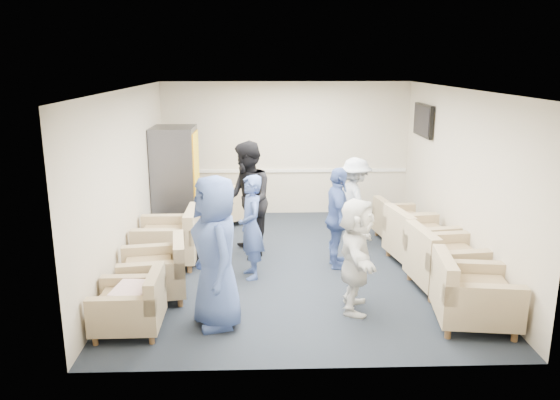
{
  "coord_description": "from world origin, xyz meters",
  "views": [
    {
      "loc": [
        -0.49,
        -8.03,
        3.1
      ],
      "look_at": [
        -0.22,
        0.2,
        0.99
      ],
      "focal_mm": 35.0,
      "sensor_mm": 36.0,
      "label": 1
    }
  ],
  "objects_px": {
    "armchair_left_far": "(172,241)",
    "person_back_right": "(355,201)",
    "armchair_corner": "(222,207)",
    "person_mid_left": "(251,227)",
    "armchair_left_near": "(133,307)",
    "person_mid_right": "(337,218)",
    "vending_machine": "(176,179)",
    "armchair_right_midnear": "(443,263)",
    "armchair_left_mid": "(157,273)",
    "armchair_right_near": "(470,296)",
    "armchair_right_far": "(398,223)",
    "person_front_left": "(216,252)",
    "armchair_right_midfar": "(417,240)",
    "person_back_left": "(247,200)",
    "person_front_right": "(356,255)"
  },
  "relations": [
    {
      "from": "armchair_corner",
      "to": "person_mid_right",
      "type": "distance_m",
      "value": 3.07
    },
    {
      "from": "vending_machine",
      "to": "person_back_left",
      "type": "distance_m",
      "value": 2.03
    },
    {
      "from": "armchair_left_far",
      "to": "person_front_right",
      "type": "xyz_separation_m",
      "value": [
        2.59,
        -1.72,
        0.36
      ]
    },
    {
      "from": "vending_machine",
      "to": "person_mid_right",
      "type": "distance_m",
      "value": 3.43
    },
    {
      "from": "armchair_left_near",
      "to": "armchair_right_midfar",
      "type": "height_order",
      "value": "armchair_right_midfar"
    },
    {
      "from": "person_mid_left",
      "to": "armchair_right_far",
      "type": "bearing_deg",
      "value": 108.22
    },
    {
      "from": "person_front_left",
      "to": "person_mid_right",
      "type": "bearing_deg",
      "value": 118.19
    },
    {
      "from": "armchair_left_near",
      "to": "person_mid_right",
      "type": "height_order",
      "value": "person_mid_right"
    },
    {
      "from": "armchair_left_near",
      "to": "person_mid_left",
      "type": "bearing_deg",
      "value": 139.24
    },
    {
      "from": "armchair_left_mid",
      "to": "armchair_right_far",
      "type": "height_order",
      "value": "armchair_left_mid"
    },
    {
      "from": "armchair_left_mid",
      "to": "person_back_left",
      "type": "relative_size",
      "value": 0.52
    },
    {
      "from": "armchair_corner",
      "to": "person_mid_left",
      "type": "bearing_deg",
      "value": 67.83
    },
    {
      "from": "armchair_left_mid",
      "to": "vending_machine",
      "type": "relative_size",
      "value": 0.5
    },
    {
      "from": "person_mid_right",
      "to": "armchair_left_far",
      "type": "bearing_deg",
      "value": 84.36
    },
    {
      "from": "person_back_right",
      "to": "armchair_left_far",
      "type": "bearing_deg",
      "value": 87.81
    },
    {
      "from": "armchair_right_midnear",
      "to": "person_back_left",
      "type": "bearing_deg",
      "value": 56.0
    },
    {
      "from": "armchair_left_far",
      "to": "person_back_right",
      "type": "relative_size",
      "value": 0.62
    },
    {
      "from": "armchair_right_midfar",
      "to": "person_back_right",
      "type": "xyz_separation_m",
      "value": [
        -0.83,
        0.99,
        0.39
      ]
    },
    {
      "from": "armchair_right_midnear",
      "to": "person_front_right",
      "type": "bearing_deg",
      "value": 108.48
    },
    {
      "from": "armchair_left_near",
      "to": "vending_machine",
      "type": "distance_m",
      "value": 4.09
    },
    {
      "from": "person_front_left",
      "to": "person_mid_left",
      "type": "height_order",
      "value": "person_front_left"
    },
    {
      "from": "armchair_left_far",
      "to": "armchair_corner",
      "type": "height_order",
      "value": "armchair_left_far"
    },
    {
      "from": "armchair_right_near",
      "to": "vending_machine",
      "type": "distance_m",
      "value": 5.74
    },
    {
      "from": "armchair_right_near",
      "to": "armchair_corner",
      "type": "height_order",
      "value": "armchair_right_near"
    },
    {
      "from": "armchair_right_far",
      "to": "armchair_left_mid",
      "type": "bearing_deg",
      "value": 112.74
    },
    {
      "from": "person_front_left",
      "to": "person_back_left",
      "type": "xyz_separation_m",
      "value": [
        0.31,
        2.39,
        0.02
      ]
    },
    {
      "from": "armchair_right_near",
      "to": "person_back_right",
      "type": "distance_m",
      "value": 3.23
    },
    {
      "from": "person_front_left",
      "to": "person_front_right",
      "type": "height_order",
      "value": "person_front_left"
    },
    {
      "from": "person_front_left",
      "to": "person_mid_right",
      "type": "distance_m",
      "value": 2.5
    },
    {
      "from": "armchair_right_midnear",
      "to": "armchair_corner",
      "type": "height_order",
      "value": "armchair_right_midnear"
    },
    {
      "from": "armchair_corner",
      "to": "person_mid_right",
      "type": "height_order",
      "value": "person_mid_right"
    },
    {
      "from": "armchair_right_near",
      "to": "person_back_left",
      "type": "relative_size",
      "value": 0.55
    },
    {
      "from": "armchair_right_midnear",
      "to": "armchair_corner",
      "type": "distance_m",
      "value": 4.61
    },
    {
      "from": "person_front_left",
      "to": "person_mid_right",
      "type": "xyz_separation_m",
      "value": [
        1.69,
        1.84,
        -0.14
      ]
    },
    {
      "from": "armchair_right_midfar",
      "to": "armchair_corner",
      "type": "xyz_separation_m",
      "value": [
        -3.21,
        2.2,
        -0.03
      ]
    },
    {
      "from": "armchair_left_near",
      "to": "person_back_right",
      "type": "relative_size",
      "value": 0.52
    },
    {
      "from": "armchair_right_far",
      "to": "person_back_right",
      "type": "relative_size",
      "value": 0.59
    },
    {
      "from": "armchair_right_midnear",
      "to": "armchair_left_mid",
      "type": "bearing_deg",
      "value": 85.91
    },
    {
      "from": "armchair_right_far",
      "to": "armchair_corner",
      "type": "height_order",
      "value": "armchair_corner"
    },
    {
      "from": "armchair_right_midnear",
      "to": "armchair_right_midfar",
      "type": "height_order",
      "value": "armchair_right_midnear"
    },
    {
      "from": "armchair_left_near",
      "to": "person_mid_right",
      "type": "distance_m",
      "value": 3.35
    },
    {
      "from": "armchair_right_near",
      "to": "vending_machine",
      "type": "height_order",
      "value": "vending_machine"
    },
    {
      "from": "armchair_corner",
      "to": "vending_machine",
      "type": "height_order",
      "value": "vending_machine"
    },
    {
      "from": "armchair_left_mid",
      "to": "armchair_right_near",
      "type": "xyz_separation_m",
      "value": [
        3.88,
        -0.92,
        0.02
      ]
    },
    {
      "from": "armchair_left_near",
      "to": "person_mid_left",
      "type": "relative_size",
      "value": 0.51
    },
    {
      "from": "armchair_left_mid",
      "to": "person_front_right",
      "type": "height_order",
      "value": "person_front_right"
    },
    {
      "from": "armchair_right_near",
      "to": "person_front_right",
      "type": "relative_size",
      "value": 0.69
    },
    {
      "from": "person_mid_left",
      "to": "armchair_left_mid",
      "type": "bearing_deg",
      "value": -75.29
    },
    {
      "from": "armchair_right_midfar",
      "to": "person_mid_right",
      "type": "relative_size",
      "value": 0.68
    },
    {
      "from": "armchair_right_near",
      "to": "person_front_left",
      "type": "relative_size",
      "value": 0.56
    }
  ]
}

